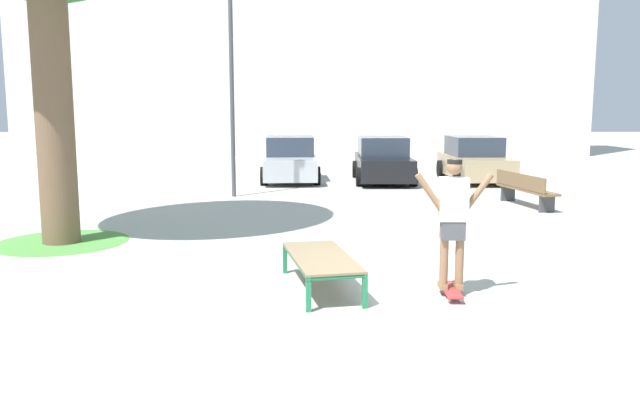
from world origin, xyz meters
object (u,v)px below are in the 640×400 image
object	(u,v)px
skateboard	(451,290)
car_black	(383,161)
park_bench	(525,189)
car_tan	(474,160)
car_silver	(290,160)
skater	(453,215)
skate_box	(321,259)
light_post	(231,57)

from	to	relation	value
skateboard	car_black	world-z (taller)	car_black
park_bench	car_tan	bearing A→B (deg)	88.24
car_silver	skater	bearing A→B (deg)	-78.99
car_silver	car_tan	bearing A→B (deg)	-1.08
skater	car_black	bearing A→B (deg)	87.69
skate_box	car_black	size ratio (longest dim) A/B	0.48
skater	car_tan	distance (m)	13.78
skate_box	skater	distance (m)	1.84
skate_box	skater	size ratio (longest dim) A/B	1.19
car_tan	car_silver	bearing A→B (deg)	178.92
skateboard	park_bench	bearing A→B (deg)	65.28
skateboard	light_post	distance (m)	10.92
skater	car_tan	bearing A→B (deg)	74.59
car_tan	park_bench	xyz separation A→B (m)	(-0.18, -5.71, -0.24)
park_bench	car_black	bearing A→B (deg)	118.23
skate_box	car_black	world-z (taller)	car_black
skate_box	light_post	world-z (taller)	light_post
car_silver	park_bench	distance (m)	8.44
car_black	car_silver	bearing A→B (deg)	174.13
skateboard	skate_box	bearing A→B (deg)	168.78
skate_box	park_bench	xyz separation A→B (m)	(5.17, 7.24, 0.03)
skater	light_post	distance (m)	10.62
skate_box	car_tan	size ratio (longest dim) A/B	0.48
skate_box	car_silver	xyz separation A→B (m)	(-0.92, 13.07, 0.28)
light_post	skateboard	bearing A→B (deg)	-66.88
car_silver	car_tan	size ratio (longest dim) A/B	1.01
skateboard	light_post	bearing A→B (deg)	113.12
skateboard	car_tan	size ratio (longest dim) A/B	0.19
car_silver	light_post	bearing A→B (deg)	-109.71
car_tan	skateboard	bearing A→B (deg)	-105.41
skate_box	light_post	bearing A→B (deg)	104.42
car_silver	light_post	size ratio (longest dim) A/B	0.73
skate_box	skateboard	size ratio (longest dim) A/B	2.49
car_tan	car_black	bearing A→B (deg)	-176.28
skate_box	park_bench	size ratio (longest dim) A/B	0.83
skateboard	car_silver	bearing A→B (deg)	101.01
skateboard	car_black	xyz separation A→B (m)	(0.53, 13.08, 0.61)
park_bench	light_post	bearing A→B (deg)	166.06
car_silver	park_bench	bearing A→B (deg)	-43.74
skate_box	skateboard	world-z (taller)	skate_box
skater	car_silver	bearing A→B (deg)	101.01
car_black	skateboard	bearing A→B (deg)	-92.31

